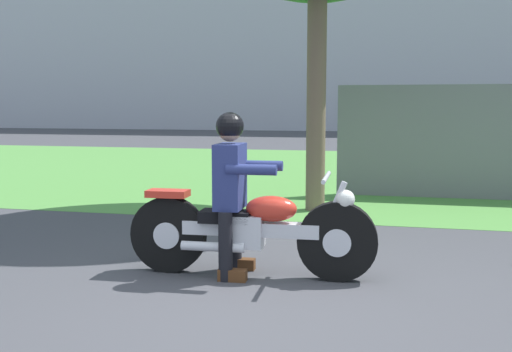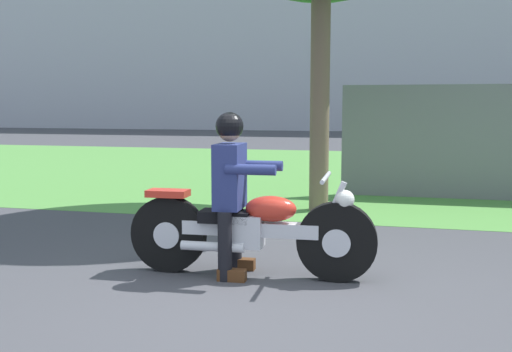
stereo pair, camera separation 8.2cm
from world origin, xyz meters
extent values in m
plane|color=#424247|center=(0.00, 0.00, 0.00)|extent=(120.00, 120.00, 0.00)
cube|color=#549342|center=(0.00, 9.19, 0.00)|extent=(60.00, 12.00, 0.01)
cube|color=silver|center=(-0.20, 34.36, 6.93)|extent=(63.90, 8.00, 13.86)
cylinder|color=black|center=(0.48, 0.76, 0.34)|extent=(0.68, 0.15, 0.67)
cylinder|color=silver|center=(0.48, 0.76, 0.34)|extent=(0.24, 0.15, 0.24)
cylinder|color=black|center=(-1.01, 0.70, 0.34)|extent=(0.68, 0.15, 0.67)
cylinder|color=silver|center=(-1.01, 0.70, 0.34)|extent=(0.24, 0.15, 0.24)
cube|color=silver|center=(-0.26, 0.73, 0.42)|extent=(1.19, 0.19, 0.12)
cube|color=silver|center=(-0.31, 0.73, 0.40)|extent=(0.33, 0.25, 0.28)
ellipsoid|color=red|center=(-0.08, 0.74, 0.60)|extent=(0.45, 0.26, 0.22)
cube|color=black|center=(-0.48, 0.72, 0.52)|extent=(0.45, 0.26, 0.10)
cube|color=red|center=(-1.01, 0.70, 0.70)|extent=(0.37, 0.22, 0.06)
cylinder|color=silver|center=(0.43, 0.76, 0.59)|extent=(0.25, 0.06, 0.53)
cylinder|color=silver|center=(0.38, 0.76, 0.88)|extent=(0.06, 0.66, 0.04)
sphere|color=white|center=(0.54, 0.76, 0.70)|extent=(0.16, 0.16, 0.16)
cylinder|color=silver|center=(-0.56, 0.58, 0.28)|extent=(0.55, 0.10, 0.08)
cylinder|color=black|center=(-0.45, 0.90, 0.29)|extent=(0.12, 0.12, 0.59)
cube|color=#593319|center=(-0.39, 0.90, 0.05)|extent=(0.24, 0.11, 0.10)
cylinder|color=black|center=(-0.44, 0.54, 0.29)|extent=(0.12, 0.12, 0.59)
cube|color=#593319|center=(-0.38, 0.54, 0.05)|extent=(0.24, 0.11, 0.10)
cube|color=navy|center=(-0.44, 0.72, 0.87)|extent=(0.24, 0.39, 0.56)
cylinder|color=navy|center=(-0.23, 0.90, 0.95)|extent=(0.42, 0.11, 0.09)
cylinder|color=navy|center=(-0.22, 0.56, 0.95)|extent=(0.42, 0.11, 0.09)
sphere|color=tan|center=(-0.44, 0.72, 1.27)|extent=(0.20, 0.20, 0.20)
sphere|color=black|center=(-0.44, 0.72, 1.30)|extent=(0.24, 0.24, 0.24)
cylinder|color=brown|center=(-0.16, 4.12, 1.53)|extent=(0.27, 0.27, 3.05)
camera|label=1|loc=(0.94, -4.14, 1.47)|focal=41.66mm
camera|label=2|loc=(1.02, -4.12, 1.47)|focal=41.66mm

